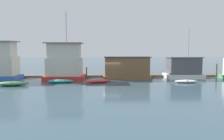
% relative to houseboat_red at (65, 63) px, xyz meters
% --- Properties ---
extents(ground_plane, '(200.00, 200.00, 0.00)m').
position_rel_houseboat_red_xyz_m(ground_plane, '(6.84, 0.45, -2.41)').
color(ground_plane, '#385160').
extents(dock_walkway, '(51.00, 2.00, 0.30)m').
position_rel_houseboat_red_xyz_m(dock_walkway, '(6.84, 3.16, -2.26)').
color(dock_walkway, brown).
rests_on(dock_walkway, ground_plane).
extents(houseboat_red, '(5.71, 4.05, 9.78)m').
position_rel_houseboat_red_xyz_m(houseboat_red, '(0.00, 0.00, 0.00)').
color(houseboat_red, red).
rests_on(houseboat_red, ground_plane).
extents(houseboat_brown, '(7.14, 3.34, 3.29)m').
position_rel_houseboat_red_xyz_m(houseboat_brown, '(9.10, 0.91, -0.82)').
color(houseboat_brown, brown).
rests_on(houseboat_brown, ground_plane).
extents(houseboat_white, '(5.41, 3.82, 7.34)m').
position_rel_houseboat_red_xyz_m(houseboat_white, '(17.77, 1.03, -0.90)').
color(houseboat_white, white).
rests_on(houseboat_white, ground_plane).
extents(dinghy_green, '(3.94, 1.78, 0.55)m').
position_rel_houseboat_red_xyz_m(dinghy_green, '(-5.26, -5.52, -2.14)').
color(dinghy_green, '#47844C').
rests_on(dinghy_green, ground_plane).
extents(dinghy_teal, '(3.38, 1.66, 0.44)m').
position_rel_houseboat_red_xyz_m(dinghy_teal, '(0.01, -3.27, -2.20)').
color(dinghy_teal, teal).
rests_on(dinghy_teal, ground_plane).
extents(dinghy_red, '(3.70, 1.97, 0.43)m').
position_rel_houseboat_red_xyz_m(dinghy_red, '(4.84, -3.39, -2.20)').
color(dinghy_red, red).
rests_on(dinghy_red, ground_plane).
extents(dinghy_white, '(2.98, 1.48, 0.36)m').
position_rel_houseboat_red_xyz_m(dinghy_white, '(16.44, -3.71, -2.23)').
color(dinghy_white, white).
rests_on(dinghy_white, ground_plane).
extents(mooring_post_near_right, '(0.23, 0.23, 2.13)m').
position_rel_houseboat_red_xyz_m(mooring_post_near_right, '(23.42, 1.91, -1.35)').
color(mooring_post_near_right, brown).
rests_on(mooring_post_near_right, ground_plane).
extents(mooring_post_centre, '(0.22, 0.22, 1.66)m').
position_rel_houseboat_red_xyz_m(mooring_post_centre, '(2.98, 1.91, -1.58)').
color(mooring_post_centre, brown).
rests_on(mooring_post_centre, ground_plane).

